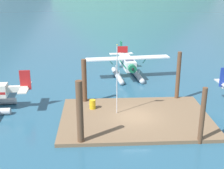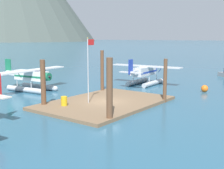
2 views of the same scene
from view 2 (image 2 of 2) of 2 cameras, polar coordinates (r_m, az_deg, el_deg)
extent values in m
plane|color=#285670|center=(29.82, -1.29, -3.81)|extent=(1200.00, 1200.00, 0.00)
cube|color=brown|center=(29.79, -1.29, -3.53)|extent=(13.19, 8.95, 0.30)
cylinder|color=brown|center=(23.24, -0.47, -1.08)|extent=(0.51, 0.51, 5.11)
cylinder|color=brown|center=(30.75, 10.19, 0.71)|extent=(0.38, 0.38, 4.51)
cylinder|color=brown|center=(28.81, -13.12, 0.14)|extent=(0.48, 0.48, 4.58)
cylinder|color=brown|center=(35.70, -1.91, 2.49)|extent=(0.41, 0.41, 5.11)
cylinder|color=silver|center=(28.56, -4.64, 2.55)|extent=(0.08, 0.08, 6.24)
cube|color=red|center=(28.72, -4.11, 8.13)|extent=(0.90, 0.03, 0.56)
sphere|color=gold|center=(28.37, -4.73, 8.92)|extent=(0.10, 0.10, 0.10)
cylinder|color=gold|center=(28.17, -9.21, -3.16)|extent=(0.58, 0.58, 0.88)
torus|color=gold|center=(28.17, -9.21, -3.16)|extent=(0.62, 0.62, 0.04)
sphere|color=orange|center=(38.11, 17.41, -0.74)|extent=(0.85, 0.85, 0.85)
cylinder|color=#B7BABF|center=(39.55, -13.91, -0.40)|extent=(1.27, 5.64, 0.64)
sphere|color=#B7BABF|center=(37.67, -10.86, -0.76)|extent=(0.64, 0.64, 0.64)
cylinder|color=#B7BABF|center=(37.84, -16.55, -0.93)|extent=(1.27, 5.64, 0.64)
sphere|color=#B7BABF|center=(35.86, -13.49, -1.34)|extent=(0.64, 0.64, 0.64)
cylinder|color=#B7BABF|center=(38.63, -12.67, 0.43)|extent=(0.10, 0.10, 0.70)
cylinder|color=#B7BABF|center=(40.29, -15.17, 0.69)|extent=(0.10, 0.10, 0.70)
cylinder|color=#B7BABF|center=(36.87, -15.32, -0.08)|extent=(0.10, 0.10, 0.70)
cylinder|color=#B7BABF|center=(38.61, -17.81, 0.21)|extent=(0.10, 0.10, 0.70)
cube|color=white|center=(38.45, -15.30, 1.72)|extent=(1.77, 4.91, 1.20)
cube|color=#196B47|center=(38.46, -15.29, 1.57)|extent=(1.78, 4.82, 0.24)
cube|color=#283347|center=(37.65, -14.17, 2.12)|extent=(1.17, 1.21, 0.56)
cube|color=white|center=(38.16, -15.03, 2.69)|extent=(10.49, 2.56, 0.14)
cylinder|color=#196B47|center=(39.76, -12.75, 2.54)|extent=(0.63, 0.15, 0.84)
cylinder|color=#196B47|center=(36.70, -17.45, 1.81)|extent=(0.63, 0.15, 0.84)
cylinder|color=#196B47|center=(36.58, -12.34, 1.47)|extent=(1.02, 0.70, 0.96)
cone|color=black|center=(36.27, -11.82, 1.43)|extent=(0.40, 0.39, 0.36)
cube|color=white|center=(40.82, -18.50, 2.13)|extent=(0.68, 2.24, 0.56)
cube|color=#196B47|center=(41.41, -19.38, 3.36)|extent=(0.23, 1.01, 1.90)
cube|color=white|center=(41.41, -19.24, 2.32)|extent=(3.27, 1.15, 0.10)
cylinder|color=#B7BABF|center=(42.80, 4.86, 0.54)|extent=(5.63, 1.02, 0.64)
sphere|color=#B7BABF|center=(45.26, 6.53, 0.99)|extent=(0.64, 0.64, 0.64)
cylinder|color=#B7BABF|center=(41.70, 7.89, 0.26)|extent=(5.63, 1.02, 0.64)
sphere|color=#B7BABF|center=(44.22, 9.43, 0.73)|extent=(0.64, 0.64, 0.64)
cylinder|color=#B7BABF|center=(43.76, 5.61, 1.61)|extent=(0.10, 0.10, 0.70)
cylinder|color=#B7BABF|center=(41.66, 4.09, 1.25)|extent=(0.10, 0.10, 0.70)
cylinder|color=#B7BABF|center=(42.68, 8.59, 1.36)|extent=(0.10, 0.10, 0.70)
cylinder|color=#B7BABF|center=(40.53, 7.18, 0.98)|extent=(0.10, 0.10, 0.70)
cube|color=silver|center=(42.02, 6.39, 2.59)|extent=(4.87, 1.56, 1.20)
cube|color=#1E389E|center=(42.03, 6.39, 2.45)|extent=(4.78, 1.58, 0.24)
cube|color=#283347|center=(42.95, 7.05, 3.16)|extent=(1.17, 1.13, 0.56)
cube|color=silver|center=(42.22, 6.59, 3.53)|extent=(2.10, 10.47, 0.14)
cylinder|color=#1E389E|center=(43.27, 3.97, 3.26)|extent=(0.12, 0.63, 0.84)
cylinder|color=#1E389E|center=(41.33, 9.32, 2.89)|extent=(0.12, 0.63, 0.84)
cylinder|color=#1E389E|center=(44.44, 7.96, 2.91)|extent=(0.66, 1.00, 0.96)
cone|color=black|center=(44.84, 8.20, 2.96)|extent=(0.37, 0.38, 0.36)
cube|color=silver|center=(39.15, 4.25, 2.29)|extent=(2.22, 0.59, 0.56)
cube|color=#1E389E|center=(38.28, 3.62, 3.43)|extent=(1.01, 0.19, 1.90)
cube|color=silver|center=(38.44, 3.68, 2.33)|extent=(1.02, 3.25, 0.10)
sphere|color=gray|center=(55.02, 20.25, 1.95)|extent=(0.70, 0.70, 0.70)
camera|label=1|loc=(21.11, 57.41, 19.38)|focal=48.71mm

